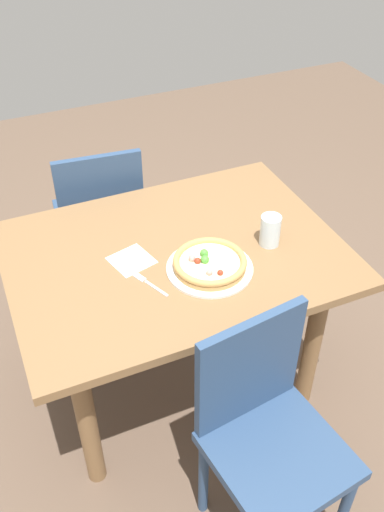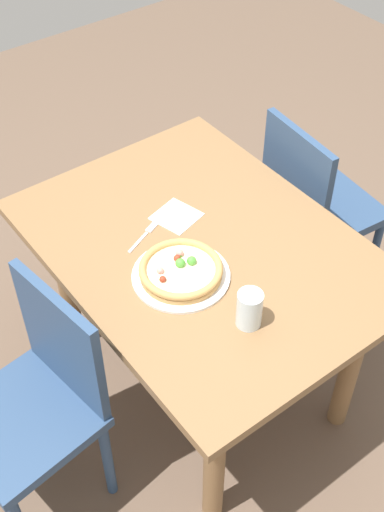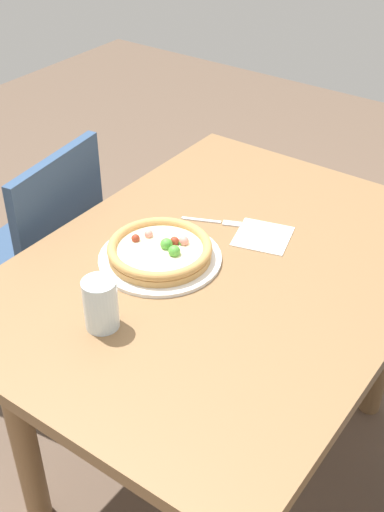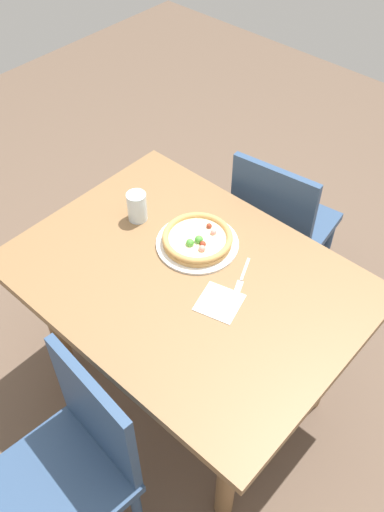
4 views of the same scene
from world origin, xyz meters
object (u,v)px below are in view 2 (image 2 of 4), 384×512
at_px(chair_far, 314,205).
at_px(fork, 145,235).
at_px(chair_near, 39,400).
at_px(napkin, 176,216).
at_px(dining_table, 202,269).
at_px(pizza, 181,270).
at_px(plate, 181,276).
at_px(drinking_glass, 249,309).

distance_m(chair_far, fork, 0.83).
distance_m(chair_near, napkin, 0.76).
relative_size(dining_table, pizza, 4.66).
height_order(chair_far, fork, chair_far).
distance_m(pizza, fork, 0.23).
distance_m(dining_table, napkin, 0.20).
xyz_separation_m(plate, napkin, (-0.24, 0.16, -0.00)).
height_order(chair_near, drinking_glass, chair_near).
relative_size(chair_far, pizza, 3.37).
relative_size(chair_far, napkin, 6.35).
height_order(pizza, napkin, pizza).
bearing_deg(chair_far, napkin, -88.61).
distance_m(plate, pizza, 0.03).
bearing_deg(plate, chair_far, 103.49).
distance_m(dining_table, chair_near, 0.68).
relative_size(pizza, napkin, 1.88).
relative_size(plate, drinking_glass, 2.56).
height_order(plate, fork, plate).
bearing_deg(napkin, pizza, -33.13).
relative_size(fork, napkin, 1.13).
distance_m(chair_near, plate, 0.59).
relative_size(plate, pizza, 1.18).
xyz_separation_m(dining_table, chair_far, (-0.12, 0.67, -0.14)).
distance_m(plate, drinking_glass, 0.28).
bearing_deg(fork, chair_near, 175.97).
bearing_deg(chair_near, fork, -78.18).
relative_size(chair_far, fork, 5.64).
relative_size(dining_table, plate, 3.96).
distance_m(dining_table, chair_far, 0.69).
xyz_separation_m(dining_table, plate, (0.08, -0.14, 0.12)).
bearing_deg(napkin, fork, -84.69).
relative_size(fork, drinking_glass, 1.30).
distance_m(chair_far, drinking_glass, 0.95).
height_order(chair_near, napkin, chair_near).
xyz_separation_m(dining_table, napkin, (-0.17, 0.01, 0.12)).
distance_m(fork, napkin, 0.14).
height_order(fork, napkin, fork).
bearing_deg(pizza, fork, 175.55).
distance_m(chair_near, pizza, 0.60).
xyz_separation_m(fork, drinking_glass, (0.50, 0.03, 0.06)).
height_order(dining_table, drinking_glass, drinking_glass).
distance_m(chair_far, plate, 0.87).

